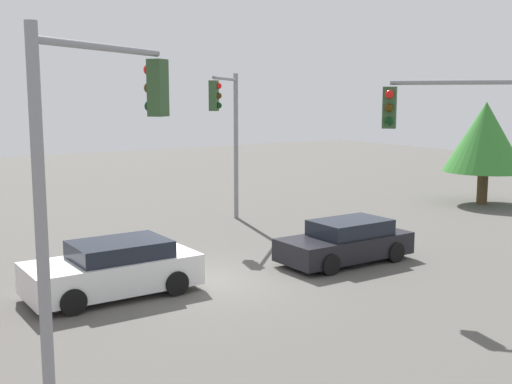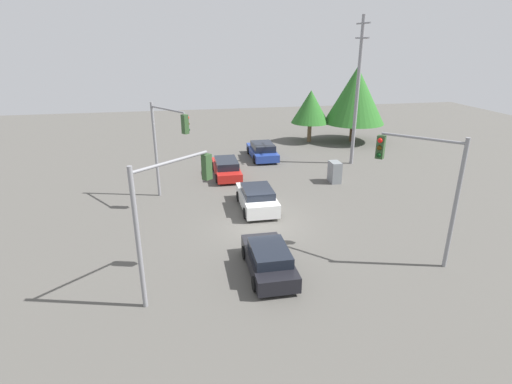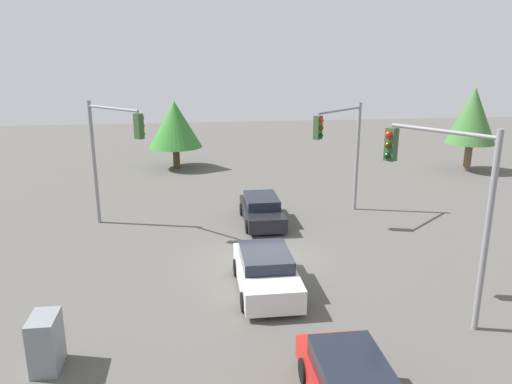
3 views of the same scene
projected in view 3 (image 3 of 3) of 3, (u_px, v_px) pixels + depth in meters
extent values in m
plane|color=#54514C|center=(262.00, 261.00, 19.69)|extent=(80.00, 80.00, 0.00)
cube|color=silver|center=(266.00, 275.00, 17.13)|extent=(4.24, 1.89, 0.78)
cube|color=black|center=(265.00, 257.00, 17.17)|extent=(2.33, 1.67, 0.42)
cylinder|color=black|center=(300.00, 298.00, 16.05)|extent=(0.63, 0.22, 0.63)
cylinder|color=black|center=(244.00, 302.00, 15.83)|extent=(0.63, 0.22, 0.63)
cylinder|color=black|center=(285.00, 265.00, 18.56)|extent=(0.63, 0.22, 0.63)
cylinder|color=black|center=(237.00, 267.00, 18.34)|extent=(0.63, 0.22, 0.63)
cube|color=black|center=(262.00, 213.00, 23.92)|extent=(4.15, 1.73, 0.66)
cube|color=black|center=(261.00, 201.00, 23.97)|extent=(2.28, 1.52, 0.45)
cylinder|color=black|center=(284.00, 225.00, 22.85)|extent=(0.61, 0.22, 0.61)
cylinder|color=black|center=(248.00, 226.00, 22.64)|extent=(0.61, 0.22, 0.61)
cylinder|color=black|center=(274.00, 208.00, 25.30)|extent=(0.61, 0.22, 0.61)
cylinder|color=black|center=(242.00, 209.00, 25.10)|extent=(0.61, 0.22, 0.61)
cube|color=black|center=(354.00, 374.00, 11.14)|extent=(2.63, 1.53, 0.52)
cylinder|color=black|center=(369.00, 366.00, 12.63)|extent=(0.63, 0.22, 0.63)
cylinder|color=black|center=(305.00, 371.00, 12.42)|extent=(0.63, 0.22, 0.63)
cylinder|color=gray|center=(357.00, 157.00, 25.36)|extent=(0.18, 0.18, 5.55)
cylinder|color=gray|center=(340.00, 110.00, 23.42)|extent=(2.35, 2.76, 0.12)
cube|color=#2D4C28|center=(318.00, 128.00, 22.35)|extent=(0.43, 0.44, 1.05)
sphere|color=red|center=(321.00, 120.00, 22.14)|extent=(0.22, 0.22, 0.22)
sphere|color=#392605|center=(321.00, 128.00, 22.24)|extent=(0.22, 0.22, 0.22)
sphere|color=black|center=(321.00, 135.00, 22.33)|extent=(0.22, 0.22, 0.22)
cylinder|color=gray|center=(487.00, 235.00, 14.08)|extent=(0.18, 0.18, 5.99)
cylinder|color=gray|center=(442.00, 131.00, 14.52)|extent=(2.82, 1.97, 0.12)
cube|color=#2D4C28|center=(391.00, 144.00, 15.89)|extent=(0.44, 0.42, 1.05)
sphere|color=red|center=(389.00, 135.00, 15.69)|extent=(0.22, 0.22, 0.22)
sphere|color=#392605|center=(388.00, 145.00, 15.78)|extent=(0.22, 0.22, 0.22)
sphere|color=black|center=(387.00, 156.00, 15.87)|extent=(0.22, 0.22, 0.22)
cylinder|color=gray|center=(94.00, 163.00, 23.31)|extent=(0.18, 0.18, 5.84)
cylinder|color=gray|center=(112.00, 108.00, 21.57)|extent=(2.50, 2.48, 0.12)
cube|color=#2D4C28|center=(139.00, 126.00, 20.74)|extent=(0.44, 0.44, 1.05)
sphere|color=red|center=(142.00, 118.00, 20.78)|extent=(0.22, 0.22, 0.22)
sphere|color=#392605|center=(142.00, 126.00, 20.87)|extent=(0.22, 0.22, 0.22)
sphere|color=black|center=(143.00, 134.00, 20.97)|extent=(0.22, 0.22, 0.22)
cube|color=gray|center=(46.00, 343.00, 12.86)|extent=(1.08, 0.69, 1.49)
cylinder|color=#4C3823|center=(176.00, 157.00, 35.07)|extent=(0.48, 0.48, 1.51)
cone|color=#337A2D|center=(175.00, 124.00, 34.43)|extent=(3.68, 3.68, 3.18)
cylinder|color=brown|center=(468.00, 157.00, 34.24)|extent=(0.49, 0.49, 1.93)
cone|color=#3D7033|center=(473.00, 115.00, 33.46)|extent=(3.25, 3.25, 3.75)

